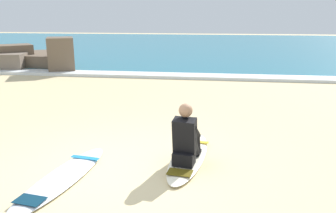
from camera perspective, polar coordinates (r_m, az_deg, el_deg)
ground_plane at (r=5.37m, az=-8.50°, el=-10.44°), size 80.00×80.00×0.00m
sea at (r=26.61m, az=5.24°, el=10.12°), size 80.00×28.00×0.10m
breaking_foam at (r=13.05m, az=1.77°, el=5.14°), size 80.00×0.90×0.11m
surfboard_main at (r=5.70m, az=3.50°, el=-8.32°), size 0.75×2.20×0.08m
surfer_seated at (r=5.29m, az=3.01°, el=-5.52°), size 0.43×0.74×0.95m
surfboard_spare_near at (r=5.24m, az=-17.14°, el=-11.19°), size 0.83×2.31×0.08m
rock_outcrop_distant at (r=16.32m, az=-21.62°, el=7.54°), size 4.45×4.03×1.41m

